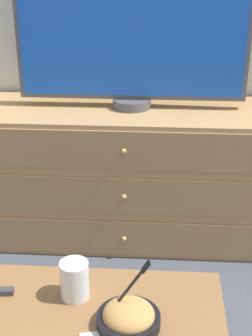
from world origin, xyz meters
The scene contains 6 objects.
ground_plane centered at (0.00, 0.00, 0.00)m, with size 12.00×12.00×0.00m, color #474C56.
dresser centered at (-0.07, -0.25, 0.32)m, with size 1.42×0.47×0.65m.
tv centered at (-0.05, -0.22, 1.02)m, with size 1.01×0.17×0.73m.
coffee_table centered at (-0.20, -1.32, 0.33)m, with size 0.95×0.47×0.38m.
takeout_bowl centered at (0.01, -1.34, 0.41)m, with size 0.18×0.18×0.19m.
drink_cup centered at (-0.16, -1.23, 0.44)m, with size 0.09×0.09×0.12m.
Camera 1 is at (0.07, -2.45, 1.38)m, focal length 55.00 mm.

